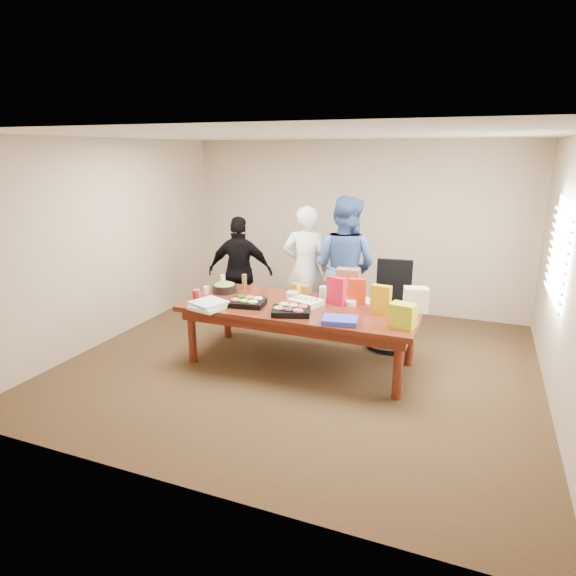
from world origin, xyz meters
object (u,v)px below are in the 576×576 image
at_px(person_right, 344,267).
at_px(salad_bowl, 224,288).
at_px(conference_table, 300,335).
at_px(person_center, 306,269).
at_px(sheet_cake, 306,302).
at_px(office_chair, 390,308).

distance_m(person_right, salad_bowl, 1.68).
relative_size(conference_table, salad_bowl, 8.77).
bearing_deg(person_center, salad_bowl, 36.97).
bearing_deg(sheet_cake, conference_table, -110.27).
xyz_separation_m(person_center, sheet_cake, (0.41, -1.14, -0.12)).
height_order(conference_table, office_chair, office_chair).
relative_size(person_center, salad_bowl, 5.64).
bearing_deg(person_center, person_right, 163.21).
distance_m(conference_table, office_chair, 1.29).
distance_m(office_chair, salad_bowl, 2.17).
height_order(office_chair, salad_bowl, office_chair).
bearing_deg(conference_table, person_right, 80.24).
distance_m(person_center, salad_bowl, 1.28).
distance_m(person_center, person_right, 0.57).
bearing_deg(office_chair, person_right, 151.98).
distance_m(conference_table, person_right, 1.35).
xyz_separation_m(office_chair, sheet_cake, (-0.86, -0.84, 0.23)).
bearing_deg(person_right, person_center, 13.23).
bearing_deg(person_right, office_chair, 171.43).
bearing_deg(conference_table, person_center, 106.95).
bearing_deg(person_right, sheet_cake, 95.63).
xyz_separation_m(office_chair, salad_bowl, (-2.03, -0.73, 0.25)).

